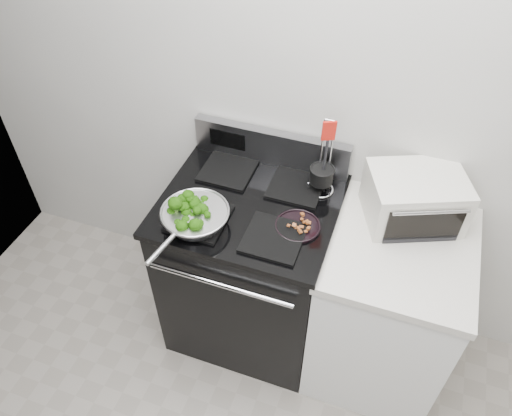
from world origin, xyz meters
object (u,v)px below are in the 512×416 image
at_px(gas_range, 250,267).
at_px(toaster_oven, 414,198).
at_px(utensil_holder, 321,179).
at_px(bacon_plate, 298,224).
at_px(skillet, 195,216).

height_order(gas_range, toaster_oven, toaster_oven).
distance_m(utensil_holder, toaster_oven, 0.41).
height_order(bacon_plate, toaster_oven, toaster_oven).
xyz_separation_m(gas_range, skillet, (-0.17, -0.20, 0.51)).
distance_m(gas_range, utensil_holder, 0.63).
bearing_deg(skillet, utensil_holder, 51.20).
xyz_separation_m(bacon_plate, toaster_oven, (0.44, 0.25, 0.07)).
bearing_deg(utensil_holder, toaster_oven, -24.32).
xyz_separation_m(skillet, toaster_oven, (0.86, 0.38, 0.03)).
relative_size(skillet, utensil_holder, 1.20).
height_order(gas_range, bacon_plate, gas_range).
relative_size(gas_range, toaster_oven, 2.37).
bearing_deg(skillet, gas_range, 60.40).
bearing_deg(utensil_holder, gas_range, -170.16).
distance_m(gas_range, skillet, 0.58).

